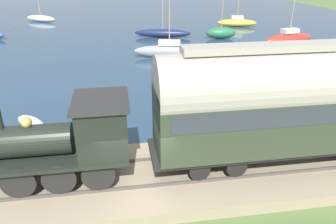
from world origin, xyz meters
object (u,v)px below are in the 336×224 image
sailboat_gray (169,51)px  sailboat_white (41,18)px  sailboat_navy (163,33)px  sailboat_green (221,32)px  sailboat_yellow (237,22)px  sailboat_red (289,39)px  rowboat_far_out (31,122)px  rowboat_near_shore (261,71)px  steam_locomotive (72,136)px  passenger_coach (298,99)px

sailboat_gray → sailboat_white: 27.75m
sailboat_navy → sailboat_green: 6.54m
sailboat_navy → sailboat_yellow: 12.19m
sailboat_navy → sailboat_yellow: bearing=-48.0°
sailboat_yellow → sailboat_red: bearing=-160.8°
sailboat_white → rowboat_far_out: sailboat_white is taller
sailboat_red → sailboat_green: 7.31m
sailboat_navy → rowboat_far_out: (-21.44, 9.83, -0.24)m
rowboat_near_shore → sailboat_gray: bearing=41.9°
sailboat_yellow → rowboat_far_out: sailboat_yellow is taller
sailboat_navy → sailboat_green: bearing=-90.2°
sailboat_red → rowboat_near_shore: 10.92m
sailboat_yellow → rowboat_near_shore: sailboat_yellow is taller
sailboat_yellow → sailboat_white: bearing=86.1°
sailboat_green → sailboat_yellow: (7.27, -4.52, -0.10)m
steam_locomotive → sailboat_navy: size_ratio=0.67×
passenger_coach → sailboat_navy: 27.15m
sailboat_white → sailboat_red: sailboat_red is taller
rowboat_far_out → sailboat_green: bearing=5.0°
sailboat_red → rowboat_near_shore: size_ratio=2.89×
steam_locomotive → sailboat_gray: (17.83, -6.25, -1.56)m
sailboat_gray → steam_locomotive: bearing=174.1°
sailboat_navy → rowboat_far_out: bearing=170.1°
steam_locomotive → sailboat_green: bearing=-27.7°
rowboat_far_out → rowboat_near_shore: rowboat_far_out is taller
passenger_coach → rowboat_near_shore: size_ratio=4.90×
steam_locomotive → passenger_coach: (0.00, -8.07, 0.83)m
steam_locomotive → sailboat_navy: 27.95m
steam_locomotive → rowboat_far_out: (5.57, 2.84, -1.95)m
sailboat_yellow → rowboat_far_out: size_ratio=3.62×
rowboat_far_out → sailboat_white: bearing=54.0°
sailboat_red → passenger_coach: bearing=138.4°
steam_locomotive → sailboat_white: (41.08, 8.90, -1.74)m
sailboat_gray → sailboat_yellow: (14.76, -11.57, -0.09)m
sailboat_white → sailboat_red: 34.53m
rowboat_near_shore → sailboat_green: bearing=-8.7°
sailboat_navy → sailboat_yellow: size_ratio=1.14×
sailboat_red → steam_locomotive: bearing=123.7°
sailboat_red → sailboat_yellow: size_ratio=0.93×
sailboat_white → sailboat_yellow: bearing=-75.2°
sailboat_navy → sailboat_white: sailboat_navy is taller
sailboat_navy → rowboat_near_shore: 15.88m
sailboat_red → sailboat_yellow: sailboat_yellow is taller
steam_locomotive → sailboat_gray: sailboat_gray is taller
sailboat_gray → rowboat_far_out: sailboat_gray is taller
sailboat_navy → sailboat_gray: size_ratio=1.01×
sailboat_white → sailboat_green: 27.23m
sailboat_navy → sailboat_white: bearing=63.2°
sailboat_gray → sailboat_yellow: bearing=-24.6°
sailboat_red → sailboat_yellow: (11.89, 1.15, -0.14)m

